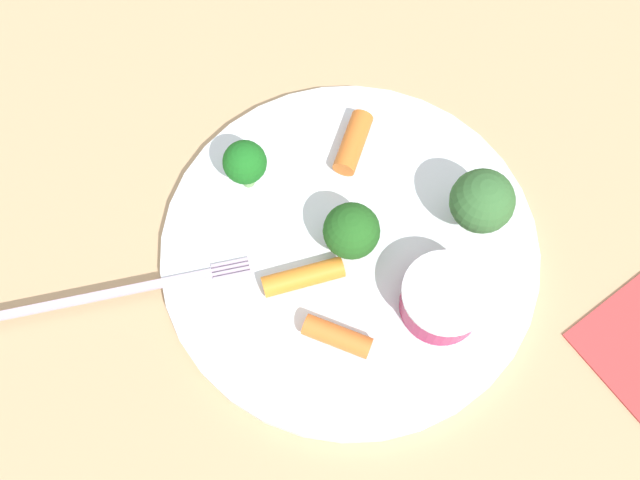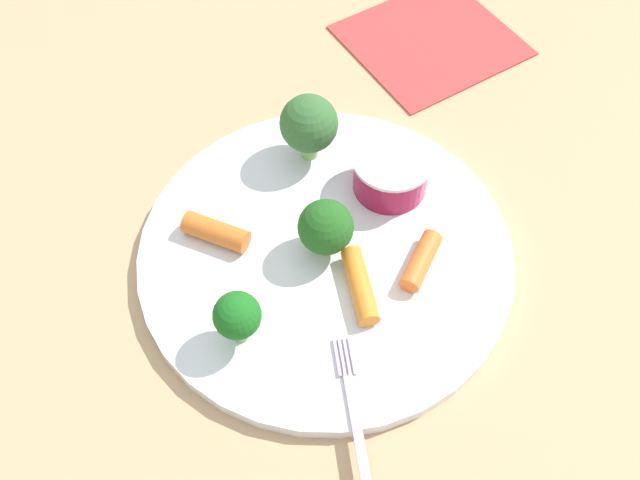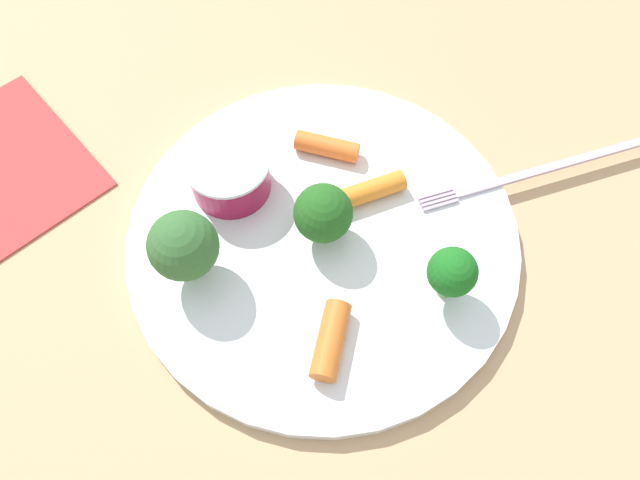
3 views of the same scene
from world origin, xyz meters
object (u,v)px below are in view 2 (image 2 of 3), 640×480
at_px(broccoli_floret_0, 329,226).
at_px(fork, 365,475).
at_px(sauce_cup, 391,173).
at_px(broccoli_floret_1, 309,124).
at_px(napkin, 431,39).
at_px(carrot_stick_0, 216,232).
at_px(carrot_stick_1, 421,261).
at_px(carrot_stick_2, 360,285).
at_px(plate, 325,253).
at_px(broccoli_floret_2, 237,316).

height_order(broccoli_floret_0, fork, broccoli_floret_0).
xyz_separation_m(sauce_cup, broccoli_floret_1, (-0.06, -0.04, 0.02)).
xyz_separation_m(sauce_cup, napkin, (-0.14, 0.13, -0.03)).
relative_size(carrot_stick_0, fork, 0.27).
height_order(carrot_stick_1, napkin, carrot_stick_1).
height_order(broccoli_floret_0, carrot_stick_2, broccoli_floret_0).
bearing_deg(broccoli_floret_0, napkin, 131.24).
bearing_deg(napkin, plate, -49.09).
bearing_deg(broccoli_floret_1, fork, -18.61).
bearing_deg(broccoli_floret_1, napkin, 116.50).
relative_size(sauce_cup, carrot_stick_2, 1.03).
xyz_separation_m(broccoli_floret_2, carrot_stick_0, (-0.08, 0.02, -0.02)).
bearing_deg(broccoli_floret_0, carrot_stick_2, 4.36).
relative_size(broccoli_floret_0, carrot_stick_1, 1.01).
bearing_deg(napkin, carrot_stick_2, -41.94).
bearing_deg(plate, carrot_stick_1, 50.94).
height_order(sauce_cup, carrot_stick_2, sauce_cup).
bearing_deg(carrot_stick_0, broccoli_floret_1, 113.83).
xyz_separation_m(broccoli_floret_0, carrot_stick_1, (0.05, 0.05, -0.02)).
xyz_separation_m(plate, fork, (0.16, -0.05, 0.01)).
bearing_deg(napkin, broccoli_floret_2, -53.27).
xyz_separation_m(broccoli_floret_1, carrot_stick_0, (0.04, -0.10, -0.03)).
distance_m(sauce_cup, carrot_stick_1, 0.08).
height_order(plate, broccoli_floret_1, broccoli_floret_1).
distance_m(plate, broccoli_floret_2, 0.10).
distance_m(carrot_stick_1, carrot_stick_2, 0.05).
height_order(fork, napkin, fork).
height_order(sauce_cup, broccoli_floret_2, broccoli_floret_2).
distance_m(broccoli_floret_2, napkin, 0.36).
height_order(sauce_cup, broccoli_floret_0, broccoli_floret_0).
height_order(carrot_stick_1, carrot_stick_2, same).
height_order(broccoli_floret_2, napkin, broccoli_floret_2).
bearing_deg(carrot_stick_2, broccoli_floret_2, -92.63).
height_order(sauce_cup, broccoli_floret_1, broccoli_floret_1).
bearing_deg(fork, broccoli_floret_0, 160.74).
bearing_deg(broccoli_floret_2, carrot_stick_1, 87.62).
bearing_deg(plate, broccoli_floret_1, 161.22).
bearing_deg(broccoli_floret_0, sauce_cup, 113.59).
bearing_deg(carrot_stick_0, carrot_stick_2, 40.20).
height_order(broccoli_floret_1, broccoli_floret_2, broccoli_floret_1).
distance_m(plate, napkin, 0.27).
xyz_separation_m(plate, broccoli_floret_0, (-0.00, 0.00, 0.03)).
bearing_deg(napkin, broccoli_floret_0, -48.76).
bearing_deg(broccoli_floret_2, plate, 114.74).
bearing_deg(broccoli_floret_1, carrot_stick_1, 10.59).
relative_size(carrot_stick_1, napkin, 0.33).
bearing_deg(carrot_stick_2, napkin, 138.06).
xyz_separation_m(broccoli_floret_2, fork, (0.12, 0.03, -0.03)).
height_order(sauce_cup, napkin, sauce_cup).
relative_size(carrot_stick_1, fork, 0.26).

